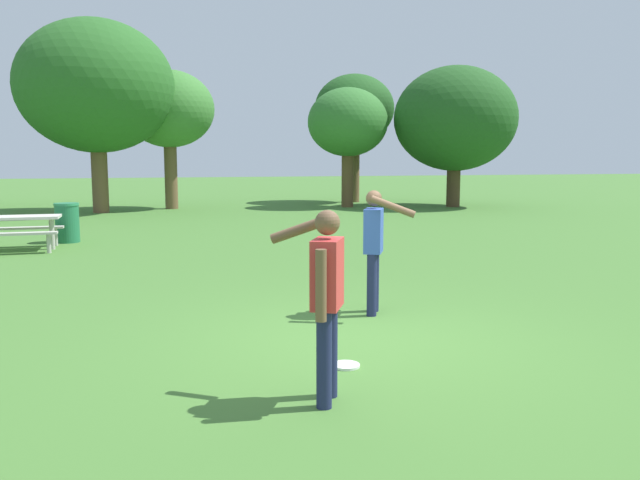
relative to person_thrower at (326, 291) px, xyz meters
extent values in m
plane|color=#447530|center=(0.86, 1.74, -0.96)|extent=(120.00, 120.00, 0.00)
cylinder|color=#1E234C|center=(-0.05, -0.12, -0.55)|extent=(0.13, 0.13, 0.82)
cylinder|color=#1E234C|center=(0.07, 0.11, -0.55)|extent=(0.13, 0.13, 0.82)
cube|color=#D83838|center=(0.01, -0.01, 0.15)|extent=(0.37, 0.44, 0.58)
sphere|color=brown|center=(0.01, -0.01, 0.57)|extent=(0.21, 0.21, 0.21)
cylinder|color=brown|center=(-0.10, -0.24, 0.10)|extent=(0.09, 0.09, 0.58)
cylinder|color=brown|center=(-0.12, 0.35, 0.49)|extent=(0.56, 0.34, 0.28)
cylinder|color=#1E234C|center=(1.48, 2.95, -0.55)|extent=(0.13, 0.13, 0.82)
cylinder|color=#1E234C|center=(1.36, 2.71, -0.55)|extent=(0.13, 0.13, 0.82)
cube|color=#3856B7|center=(1.42, 2.83, 0.15)|extent=(0.37, 0.44, 0.58)
sphere|color=brown|center=(1.42, 2.83, 0.57)|extent=(0.21, 0.21, 0.21)
cylinder|color=brown|center=(1.54, 3.06, 0.10)|extent=(0.09, 0.09, 0.58)
cylinder|color=brown|center=(1.55, 2.47, 0.49)|extent=(0.56, 0.34, 0.28)
cylinder|color=white|center=(0.43, 0.83, -0.95)|extent=(0.28, 0.28, 0.03)
cube|color=beige|center=(-4.25, 10.29, -0.22)|extent=(1.71, 0.78, 0.06)
cube|color=#B6B2A8|center=(-4.24, 9.71, -0.52)|extent=(1.70, 0.28, 0.05)
cube|color=#B6B2A8|center=(-4.25, 10.87, -0.52)|extent=(1.70, 0.28, 0.05)
cylinder|color=#B6B2A8|center=(-3.58, 10.30, -0.61)|extent=(0.11, 0.11, 0.71)
cylinder|color=#B6B2A8|center=(-3.58, 9.72, -0.75)|extent=(0.09, 0.09, 0.41)
cylinder|color=#B6B2A8|center=(-3.59, 10.88, -0.75)|extent=(0.09, 0.09, 0.41)
cylinder|color=#237047|center=(-3.39, 11.49, -0.51)|extent=(0.56, 0.56, 0.90)
cylinder|color=#2E8657|center=(-3.39, 11.49, -0.03)|extent=(0.59, 0.59, 0.06)
cylinder|color=brown|center=(-3.23, 20.09, 0.57)|extent=(0.59, 0.59, 3.07)
ellipsoid|color=#286023|center=(-3.23, 20.09, 3.66)|extent=(5.66, 5.66, 4.81)
cylinder|color=brown|center=(-0.62, 21.29, 0.53)|extent=(0.50, 0.50, 2.97)
ellipsoid|color=#3D7A33|center=(-0.62, 21.29, 2.99)|extent=(3.56, 3.56, 3.03)
cylinder|color=brown|center=(6.48, 20.37, 0.33)|extent=(0.49, 0.49, 2.58)
ellipsoid|color=#33702D|center=(6.48, 20.37, 2.53)|extent=(3.29, 3.29, 2.80)
cylinder|color=brown|center=(7.65, 23.15, 0.67)|extent=(0.50, 0.50, 3.26)
ellipsoid|color=#21511E|center=(7.65, 23.15, 3.29)|extent=(3.62, 3.62, 3.07)
cylinder|color=#4C3823|center=(10.81, 19.40, 0.16)|extent=(0.56, 0.56, 2.25)
ellipsoid|color=#21511E|center=(10.81, 19.40, 2.67)|extent=(5.04, 5.04, 4.28)
camera|label=1|loc=(-1.37, -5.04, 1.11)|focal=35.90mm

